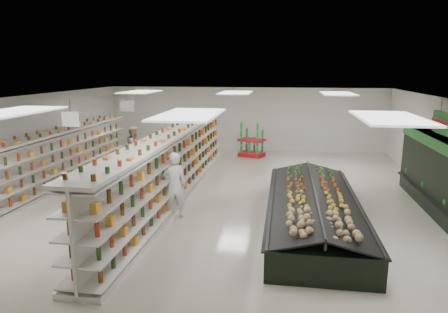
% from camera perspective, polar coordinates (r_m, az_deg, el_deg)
% --- Properties ---
extents(floor, '(16.00, 16.00, 0.00)m').
position_cam_1_polar(floor, '(12.93, -0.59, -6.05)').
color(floor, beige).
rests_on(floor, ground).
extents(ceiling, '(14.00, 16.00, 0.02)m').
position_cam_1_polar(ceiling, '(12.30, -0.62, 8.23)').
color(ceiling, white).
rests_on(ceiling, wall_back).
extents(wall_back, '(14.00, 0.02, 3.20)m').
position_cam_1_polar(wall_back, '(20.36, 2.99, 5.34)').
color(wall_back, silver).
rests_on(wall_back, floor).
extents(wall_front, '(14.00, 0.02, 3.20)m').
position_cam_1_polar(wall_front, '(5.19, -15.44, -16.77)').
color(wall_front, silver).
rests_on(wall_front, floor).
extents(wall_left, '(0.02, 16.00, 3.20)m').
position_cam_1_polar(wall_left, '(15.27, -27.53, 1.58)').
color(wall_left, silver).
rests_on(wall_left, floor).
extents(aisle_sign_near, '(0.52, 0.06, 0.75)m').
position_cam_1_polar(aisle_sign_near, '(11.71, -21.03, 5.00)').
color(aisle_sign_near, white).
rests_on(aisle_sign_near, ceiling).
extents(aisle_sign_far, '(0.52, 0.06, 0.75)m').
position_cam_1_polar(aisle_sign_far, '(15.30, -13.68, 7.02)').
color(aisle_sign_far, white).
rests_on(aisle_sign_far, ceiling).
extents(gondola_left, '(1.16, 11.30, 1.96)m').
position_cam_1_polar(gondola_left, '(14.67, -24.58, -1.33)').
color(gondola_left, beige).
rests_on(gondola_left, floor).
extents(gondola_center, '(1.14, 12.49, 2.16)m').
position_cam_1_polar(gondola_center, '(13.02, -7.09, -1.47)').
color(gondola_center, beige).
rests_on(gondola_center, floor).
extents(produce_island, '(2.42, 6.65, 0.99)m').
position_cam_1_polar(produce_island, '(11.05, 12.61, -7.15)').
color(produce_island, black).
rests_on(produce_island, floor).
extents(soda_endcap, '(1.38, 1.17, 1.50)m').
position_cam_1_polar(soda_endcap, '(19.03, 4.01, 2.17)').
color(soda_endcap, '#B2141A').
rests_on(soda_endcap, floor).
extents(shopper_main, '(0.81, 0.68, 1.88)m').
position_cam_1_polar(shopper_main, '(11.19, -7.14, -4.07)').
color(shopper_main, white).
rests_on(shopper_main, floor).
extents(shopper_background, '(0.63, 0.92, 1.77)m').
position_cam_1_polar(shopper_background, '(17.13, -12.67, 1.29)').
color(shopper_background, tan).
rests_on(shopper_background, floor).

